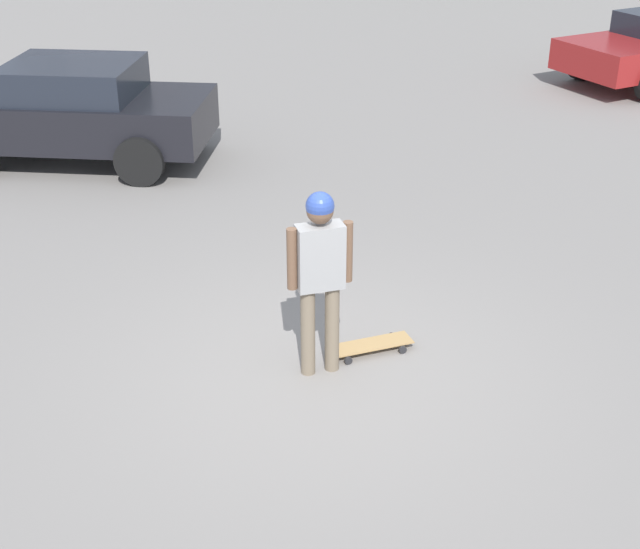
% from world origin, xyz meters
% --- Properties ---
extents(ground_plane, '(220.00, 220.00, 0.00)m').
position_xyz_m(ground_plane, '(0.00, 0.00, 0.00)').
color(ground_plane, gray).
extents(person, '(0.36, 0.55, 1.78)m').
position_xyz_m(person, '(0.00, 0.00, 1.10)').
color(person, '#7A6B56').
rests_on(person, ground_plane).
extents(skateboard, '(0.54, 0.85, 0.09)m').
position_xyz_m(skateboard, '(-0.09, -0.58, 0.07)').
color(skateboard, tan).
rests_on(skateboard, ground_plane).
extents(car_parked_near, '(4.24, 4.00, 1.49)m').
position_xyz_m(car_parked_near, '(6.72, -1.31, 0.78)').
color(car_parked_near, black).
rests_on(car_parked_near, ground_plane).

